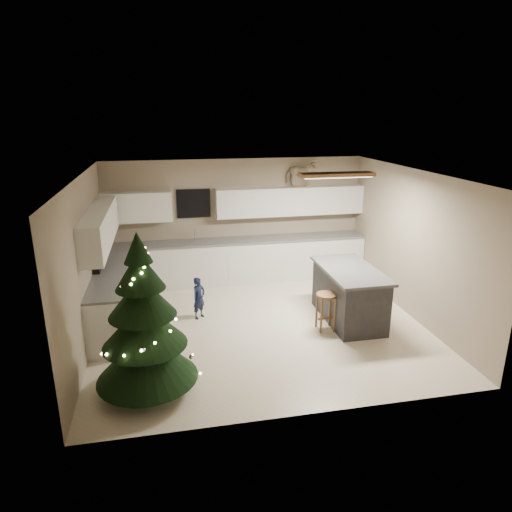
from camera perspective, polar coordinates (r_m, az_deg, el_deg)
name	(u,v)px	position (r m, az deg, el deg)	size (l,w,h in m)	color
ground_plane	(260,325)	(7.99, 0.51, -8.63)	(5.50, 5.50, 0.00)	beige
room_shell	(262,227)	(7.39, 0.72, 3.64)	(5.52, 5.02, 2.61)	gray
cabinetry	(198,258)	(9.11, -7.26, -0.26)	(5.50, 3.20, 2.00)	silver
island	(349,294)	(8.18, 11.53, -4.70)	(0.90, 1.70, 0.95)	black
bar_stool	(326,303)	(7.74, 8.76, -5.81)	(0.34, 0.34, 0.64)	brown
christmas_tree	(144,329)	(6.04, -13.81, -8.89)	(1.36, 1.32, 2.18)	#3F2816
toddler	(199,298)	(8.18, -7.15, -5.22)	(0.28, 0.18, 0.76)	#172041
rocking_horse	(301,173)	(9.84, 5.60, 10.24)	(0.66, 0.39, 0.54)	brown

